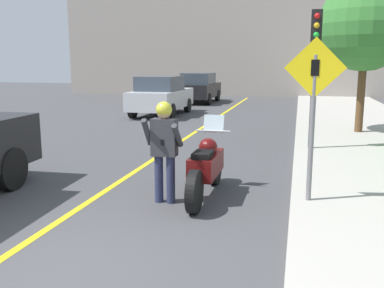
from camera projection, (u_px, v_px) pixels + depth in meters
ground_plane at (41, 270)px, 4.67m from camera, size 80.00×80.00×0.00m
road_center_line at (160, 155)px, 10.53m from camera, size 0.12×36.00×0.01m
building_backdrop at (262, 22)px, 28.53m from camera, size 28.00×1.20×9.84m
motorcycle at (206, 167)px, 7.16m from camera, size 0.62×2.31×1.32m
person_biker at (164, 142)px, 6.77m from camera, size 0.59×0.46×1.64m
crossing_sign at (313, 104)px, 6.47m from camera, size 0.91×0.08×2.51m
traffic_light at (315, 53)px, 10.45m from camera, size 0.26×0.30×3.39m
street_tree at (366, 25)px, 12.86m from camera, size 2.81×2.81×4.68m
parked_car_silver at (161, 95)px, 18.46m from camera, size 1.88×4.20×1.68m
parked_car_black at (199, 88)px, 24.34m from camera, size 1.88×4.20×1.68m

